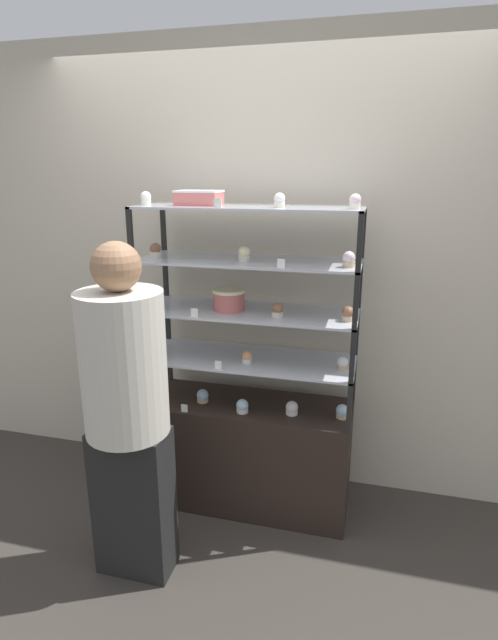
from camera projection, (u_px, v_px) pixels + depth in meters
ground_plane at (249, 499)px, 2.96m from camera, size 20.00×20.00×0.00m
back_wall at (264, 273)px, 2.93m from camera, size 8.00×0.05×2.60m
display_base at (249, 453)px, 2.88m from camera, size 1.14×0.42×0.63m
display_riser_lower at (249, 361)px, 2.71m from camera, size 1.14×0.42×0.27m
display_riser_middle at (249, 314)px, 2.64m from camera, size 1.14×0.42×0.27m
display_riser_upper at (249, 263)px, 2.56m from camera, size 1.14×0.42×0.27m
display_riser_top at (249, 210)px, 2.48m from camera, size 1.14×0.42×0.27m
layer_cake_centerpiece at (229, 299)px, 2.63m from camera, size 0.17×0.17×0.11m
sheet_cake_frosted at (199, 198)px, 2.52m from camera, size 0.22×0.16×0.07m
cupcake_0 at (156, 396)px, 2.80m from camera, size 0.07×0.07×0.07m
cupcake_1 at (203, 396)px, 2.79m from camera, size 0.07×0.07×0.07m
cupcake_2 at (242, 406)px, 2.67m from camera, size 0.07×0.07×0.07m
cupcake_3 at (292, 408)px, 2.65m from camera, size 0.07×0.07×0.07m
cupcake_4 at (342, 412)px, 2.61m from camera, size 0.07×0.07×0.07m
price_tag_0 at (184, 408)px, 2.68m from camera, size 0.04×0.00×0.04m
cupcake_5 at (154, 351)px, 2.72m from camera, size 0.05×0.05×0.07m
cupcake_6 at (247, 357)px, 2.63m from camera, size 0.05×0.05×0.07m
cupcake_7 at (343, 363)px, 2.55m from camera, size 0.05×0.05×0.07m
price_tag_1 at (218, 365)px, 2.55m from camera, size 0.04×0.00×0.04m
cupcake_8 at (151, 303)px, 2.65m from camera, size 0.06×0.06×0.07m
cupcake_9 at (277, 310)px, 2.50m from camera, size 0.06×0.06×0.07m
cupcake_10 at (348, 314)px, 2.43m from camera, size 0.06×0.06×0.07m
price_tag_2 at (194, 313)px, 2.50m from camera, size 0.04×0.00×0.04m
cupcake_11 at (155, 250)px, 2.62m from camera, size 0.06×0.06×0.08m
cupcake_12 at (244, 254)px, 2.50m from camera, size 0.06×0.06×0.08m
cupcake_13 at (349, 260)px, 2.34m from camera, size 0.06×0.06×0.08m
price_tag_3 at (281, 263)px, 2.32m from camera, size 0.04×0.00×0.04m
cupcake_14 at (146, 199)px, 2.51m from camera, size 0.05×0.05×0.07m
cupcake_15 at (280, 200)px, 2.35m from camera, size 0.05×0.05×0.07m
cupcake_16 at (355, 202)px, 2.25m from camera, size 0.05×0.05×0.07m
price_tag_4 at (218, 203)px, 2.32m from camera, size 0.04×0.00×0.04m
customer_figure at (127, 408)px, 2.22m from camera, size 0.37×0.37×1.60m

